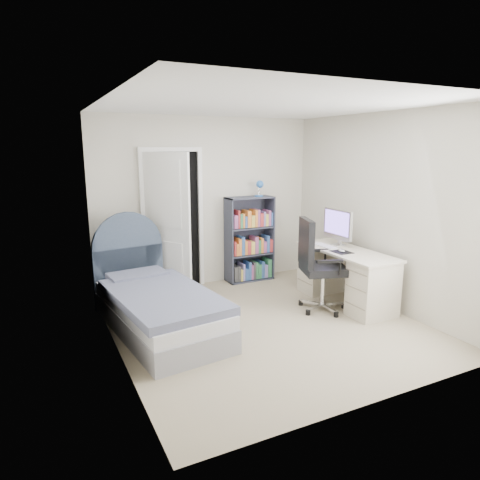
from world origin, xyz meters
name	(u,v)px	position (x,y,z in m)	size (l,w,h in m)	color
room_shell	(267,220)	(0.00, 0.00, 1.25)	(3.50, 3.70, 2.60)	gray
door	(169,222)	(-0.67, 1.55, 1.03)	(0.92, 0.72, 2.06)	black
bed	(157,305)	(-1.18, 0.46, 0.28)	(1.18, 2.12, 1.25)	gray
nightstand	(140,272)	(-1.09, 1.62, 0.35)	(0.36, 0.36, 0.54)	#DEB388
floor_lamp	(161,252)	(-0.77, 1.68, 0.60)	(0.21, 0.21, 1.46)	silver
bookcase	(250,243)	(0.65, 1.64, 0.60)	(0.74, 0.32, 1.56)	#373B4C
desk	(345,274)	(1.31, 0.17, 0.40)	(0.60, 1.49, 1.22)	beige
office_chair	(317,261)	(0.81, 0.12, 0.65)	(0.67, 0.68, 1.19)	silver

